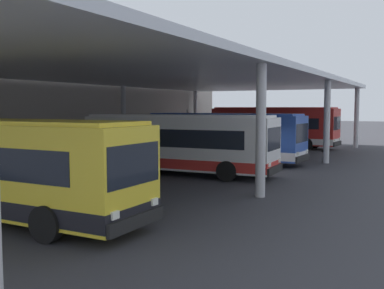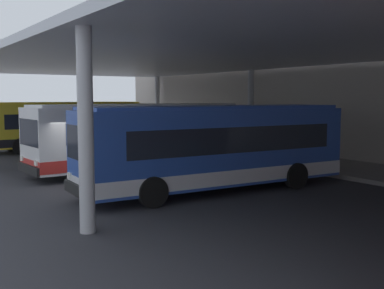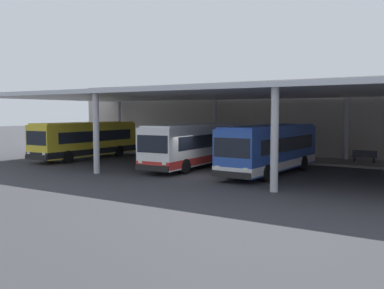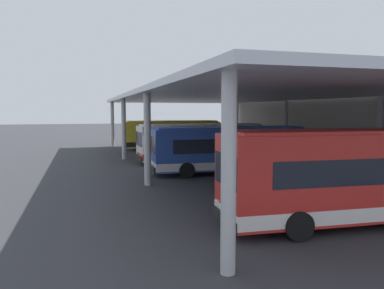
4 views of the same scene
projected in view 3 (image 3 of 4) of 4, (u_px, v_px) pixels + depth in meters
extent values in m
plane|color=#333338|center=(196.00, 176.00, 26.88)|extent=(200.00, 200.00, 0.00)
cube|color=gray|center=(267.00, 158.00, 36.79)|extent=(42.00, 4.50, 0.18)
cube|color=#ADA399|center=(281.00, 118.00, 39.28)|extent=(48.00, 1.60, 6.97)
cube|color=silver|center=(235.00, 94.00, 31.11)|extent=(40.00, 17.00, 0.30)
cylinder|color=#B2B2B7|center=(119.00, 125.00, 47.89)|extent=(0.40, 0.40, 5.25)
cylinder|color=#B2B2B7|center=(96.00, 134.00, 27.84)|extent=(0.40, 0.40, 5.25)
cylinder|color=#B2B2B7|center=(215.00, 127.00, 41.35)|extent=(0.40, 0.40, 5.25)
cylinder|color=#B2B2B7|center=(275.00, 140.00, 21.30)|extent=(0.40, 0.40, 5.25)
cylinder|color=#B2B2B7|center=(346.00, 129.00, 34.81)|extent=(0.40, 0.40, 5.25)
cube|color=yellow|center=(86.00, 139.00, 36.91)|extent=(2.59, 10.42, 2.70)
cube|color=black|center=(86.00, 151.00, 36.98)|extent=(2.61, 10.44, 0.50)
cube|color=black|center=(87.00, 136.00, 37.01)|extent=(2.61, 8.55, 0.90)
cube|color=black|center=(37.00, 138.00, 32.51)|extent=(2.30, 0.14, 1.10)
cube|color=black|center=(36.00, 158.00, 32.55)|extent=(2.45, 0.18, 0.36)
cube|color=yellow|center=(86.00, 123.00, 36.80)|extent=(2.39, 10.00, 0.12)
cube|color=yellow|center=(37.00, 127.00, 32.47)|extent=(1.75, 0.14, 0.28)
cube|color=white|center=(28.00, 153.00, 33.00)|extent=(0.28, 0.08, 0.20)
cube|color=white|center=(44.00, 154.00, 32.06)|extent=(0.28, 0.08, 0.20)
cylinder|color=black|center=(47.00, 155.00, 34.90)|extent=(0.29, 1.00, 1.00)
cylinder|color=black|center=(68.00, 157.00, 33.62)|extent=(0.29, 1.00, 1.00)
cylinder|color=black|center=(99.00, 150.00, 40.07)|extent=(0.29, 1.00, 1.00)
cylinder|color=black|center=(119.00, 151.00, 38.79)|extent=(0.29, 1.00, 1.00)
cube|color=white|center=(193.00, 144.00, 30.92)|extent=(3.02, 10.51, 2.70)
cube|color=red|center=(193.00, 158.00, 31.00)|extent=(3.04, 10.53, 0.50)
cube|color=black|center=(194.00, 140.00, 31.03)|extent=(2.97, 8.64, 0.90)
cube|color=black|center=(153.00, 144.00, 26.42)|extent=(2.30, 0.24, 1.10)
cube|color=black|center=(152.00, 168.00, 26.45)|extent=(2.45, 0.28, 0.36)
cube|color=white|center=(193.00, 125.00, 30.82)|extent=(2.80, 10.09, 0.12)
cube|color=yellow|center=(153.00, 131.00, 26.38)|extent=(1.75, 0.21, 0.28)
cube|color=white|center=(140.00, 162.00, 26.87)|extent=(0.28, 0.09, 0.20)
cube|color=white|center=(164.00, 163.00, 25.99)|extent=(0.28, 0.09, 0.20)
cylinder|color=black|center=(154.00, 164.00, 28.80)|extent=(0.33, 1.01, 1.00)
cylinder|color=black|center=(185.00, 167.00, 27.61)|extent=(0.33, 1.01, 1.00)
cylinder|color=black|center=(197.00, 156.00, 34.10)|extent=(0.33, 1.01, 1.00)
cylinder|color=black|center=(225.00, 158.00, 32.90)|extent=(0.33, 1.01, 1.00)
cube|color=#284CA8|center=(270.00, 148.00, 27.83)|extent=(2.93, 10.50, 2.70)
cube|color=silver|center=(270.00, 163.00, 27.91)|extent=(2.95, 10.52, 0.50)
cube|color=black|center=(271.00, 143.00, 27.93)|extent=(2.89, 8.63, 0.90)
cube|color=black|center=(232.00, 148.00, 23.57)|extent=(2.30, 0.22, 1.10)
cube|color=black|center=(231.00, 175.00, 23.61)|extent=(2.45, 0.26, 0.36)
cube|color=#2A50B0|center=(271.00, 126.00, 27.73)|extent=(2.71, 10.07, 0.12)
cube|color=yellow|center=(232.00, 133.00, 23.54)|extent=(1.75, 0.19, 0.28)
cube|color=white|center=(217.00, 167.00, 24.10)|extent=(0.28, 0.09, 0.20)
cube|color=white|center=(246.00, 170.00, 23.09)|extent=(0.28, 0.09, 0.20)
cylinder|color=black|center=(230.00, 170.00, 25.96)|extent=(0.32, 1.01, 1.00)
cylinder|color=black|center=(267.00, 173.00, 24.58)|extent=(0.32, 1.01, 1.00)
cylinder|color=black|center=(271.00, 161.00, 30.96)|extent=(0.32, 1.01, 1.00)
cylinder|color=black|center=(303.00, 163.00, 29.58)|extent=(0.32, 1.01, 1.00)
cube|color=#383D47|center=(364.00, 157.00, 32.55)|extent=(1.80, 0.44, 0.08)
cube|color=#383D47|center=(365.00, 153.00, 32.70)|extent=(1.80, 0.06, 0.44)
cube|color=#2D2D33|center=(354.00, 159.00, 32.94)|extent=(0.10, 0.36, 0.45)
cube|color=#2D2D33|center=(374.00, 160.00, 32.19)|extent=(0.10, 0.36, 0.45)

